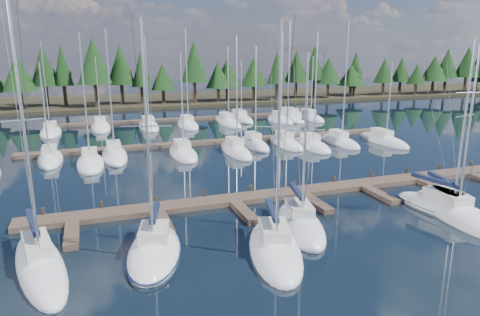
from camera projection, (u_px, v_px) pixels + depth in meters
name	position (u px, v px, depth m)	size (l,w,h in m)	color
ground	(249.00, 160.00, 47.35)	(260.00, 260.00, 0.00)	black
far_shore	(161.00, 100.00, 102.16)	(220.00, 30.00, 0.60)	#2D2819
main_dock	(303.00, 194.00, 35.73)	(44.00, 6.13, 0.90)	brown
back_docks	(205.00, 129.00, 65.21)	(50.00, 21.80, 0.40)	brown
front_sailboat_0	(40.00, 264.00, 23.80)	(4.46, 10.15, 15.43)	white
front_sailboat_1	(154.00, 251.00, 25.42)	(4.95, 8.25, 14.33)	white
front_sailboat_2	(275.00, 249.00, 25.67)	(5.10, 8.90, 14.24)	white
front_sailboat_3	(300.00, 224.00, 29.32)	(4.55, 8.27, 12.57)	white
front_sailboat_4	(447.00, 209.00, 32.03)	(4.41, 9.35, 13.49)	white
front_sailboat_5	(453.00, 211.00, 31.65)	(4.82, 9.94, 16.53)	white
back_sailboat_rows	(213.00, 134.00, 60.61)	(45.05, 33.68, 16.07)	white
motor_yacht_right	(289.00, 119.00, 73.36)	(4.92, 8.16, 3.86)	white
tree_line	(173.00, 71.00, 91.76)	(183.73, 11.27, 13.73)	black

